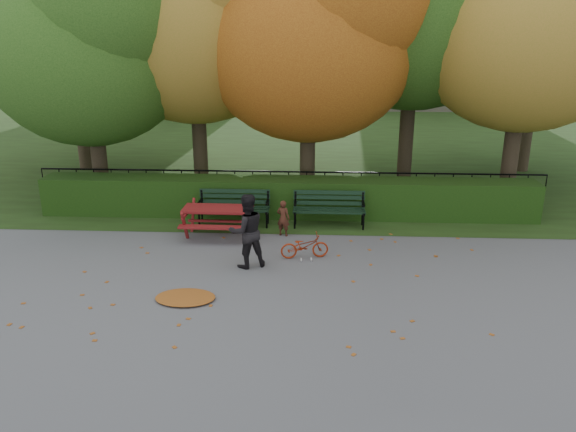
{
  "coord_description": "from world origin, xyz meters",
  "views": [
    {
      "loc": [
        0.78,
        -9.76,
        4.7
      ],
      "look_at": [
        0.19,
        1.41,
        1.0
      ],
      "focal_mm": 35.0,
      "sensor_mm": 36.0,
      "label": 1
    }
  ],
  "objects_px": {
    "tree_g": "(556,9)",
    "child": "(283,218)",
    "bench_right": "(329,206)",
    "bicycle": "(305,246)",
    "tree_c": "(321,26)",
    "bench_left": "(234,205)",
    "picnic_table": "(218,214)",
    "adult": "(247,231)",
    "tree_b": "(204,4)",
    "tree_e": "(544,15)",
    "tree_a": "(94,38)"
  },
  "relations": [
    {
      "from": "tree_b",
      "to": "tree_a",
      "type": "bearing_deg",
      "value": -156.95
    },
    {
      "from": "child",
      "to": "picnic_table",
      "type": "bearing_deg",
      "value": 22.33
    },
    {
      "from": "tree_b",
      "to": "tree_e",
      "type": "height_order",
      "value": "tree_b"
    },
    {
      "from": "tree_c",
      "to": "tree_e",
      "type": "bearing_deg",
      "value": -1.93
    },
    {
      "from": "bicycle",
      "to": "tree_e",
      "type": "bearing_deg",
      "value": -65.62
    },
    {
      "from": "picnic_table",
      "to": "bicycle",
      "type": "xyz_separation_m",
      "value": [
        2.1,
        -1.29,
        -0.28
      ]
    },
    {
      "from": "tree_g",
      "to": "child",
      "type": "height_order",
      "value": "tree_g"
    },
    {
      "from": "child",
      "to": "bench_right",
      "type": "bearing_deg",
      "value": -126.02
    },
    {
      "from": "bench_left",
      "to": "adult",
      "type": "height_order",
      "value": "adult"
    },
    {
      "from": "tree_c",
      "to": "bench_left",
      "type": "bearing_deg",
      "value": -133.36
    },
    {
      "from": "tree_e",
      "to": "tree_g",
      "type": "bearing_deg",
      "value": 65.6
    },
    {
      "from": "tree_b",
      "to": "tree_g",
      "type": "distance_m",
      "value": 11.19
    },
    {
      "from": "adult",
      "to": "tree_g",
      "type": "bearing_deg",
      "value": -160.33
    },
    {
      "from": "tree_b",
      "to": "child",
      "type": "xyz_separation_m",
      "value": [
        2.44,
        -3.82,
        -4.96
      ]
    },
    {
      "from": "adult",
      "to": "bench_left",
      "type": "bearing_deg",
      "value": -100.64
    },
    {
      "from": "picnic_table",
      "to": "adult",
      "type": "relative_size",
      "value": 1.06
    },
    {
      "from": "tree_a",
      "to": "tree_g",
      "type": "xyz_separation_m",
      "value": [
        13.52,
        4.18,
        0.85
      ]
    },
    {
      "from": "bench_right",
      "to": "bicycle",
      "type": "bearing_deg",
      "value": -104.62
    },
    {
      "from": "tree_a",
      "to": "picnic_table",
      "type": "xyz_separation_m",
      "value": [
        3.63,
        -2.74,
        -3.97
      ]
    },
    {
      "from": "tree_g",
      "to": "tree_b",
      "type": "bearing_deg",
      "value": -164.37
    },
    {
      "from": "tree_g",
      "to": "bicycle",
      "type": "relative_size",
      "value": 8.2
    },
    {
      "from": "tree_b",
      "to": "bench_right",
      "type": "xyz_separation_m",
      "value": [
        3.54,
        -3.04,
        -4.88
      ]
    },
    {
      "from": "picnic_table",
      "to": "tree_a",
      "type": "bearing_deg",
      "value": 143.95
    },
    {
      "from": "tree_g",
      "to": "picnic_table",
      "type": "xyz_separation_m",
      "value": [
        -9.89,
        -6.92,
        -4.82
      ]
    },
    {
      "from": "bench_left",
      "to": "bicycle",
      "type": "distance_m",
      "value": 2.84
    },
    {
      "from": "bench_left",
      "to": "bicycle",
      "type": "bearing_deg",
      "value": -49.36
    },
    {
      "from": "tree_g",
      "to": "adult",
      "type": "height_order",
      "value": "tree_g"
    },
    {
      "from": "tree_b",
      "to": "tree_c",
      "type": "bearing_deg",
      "value": -13.45
    },
    {
      "from": "tree_a",
      "to": "picnic_table",
      "type": "height_order",
      "value": "tree_a"
    },
    {
      "from": "tree_b",
      "to": "tree_g",
      "type": "relative_size",
      "value": 1.03
    },
    {
      "from": "tree_c",
      "to": "tree_g",
      "type": "bearing_deg",
      "value": 26.87
    },
    {
      "from": "child",
      "to": "adult",
      "type": "distance_m",
      "value": 2.03
    },
    {
      "from": "tree_b",
      "to": "bench_right",
      "type": "bearing_deg",
      "value": -40.67
    },
    {
      "from": "tree_b",
      "to": "adult",
      "type": "height_order",
      "value": "tree_b"
    },
    {
      "from": "tree_a",
      "to": "tree_g",
      "type": "relative_size",
      "value": 0.88
    },
    {
      "from": "bench_right",
      "to": "picnic_table",
      "type": "height_order",
      "value": "bench_right"
    },
    {
      "from": "child",
      "to": "adult",
      "type": "relative_size",
      "value": 0.56
    },
    {
      "from": "bench_right",
      "to": "bicycle",
      "type": "height_order",
      "value": "bench_right"
    },
    {
      "from": "tree_a",
      "to": "bicycle",
      "type": "distance_m",
      "value": 8.19
    },
    {
      "from": "bench_left",
      "to": "bicycle",
      "type": "relative_size",
      "value": 1.73
    },
    {
      "from": "tree_a",
      "to": "bench_left",
      "type": "height_order",
      "value": "tree_a"
    },
    {
      "from": "tree_g",
      "to": "bench_left",
      "type": "distance_m",
      "value": 12.37
    },
    {
      "from": "tree_e",
      "to": "tree_c",
      "type": "bearing_deg",
      "value": 178.07
    },
    {
      "from": "tree_c",
      "to": "tree_e",
      "type": "xyz_separation_m",
      "value": [
        5.69,
        -0.19,
        0.26
      ]
    },
    {
      "from": "bench_left",
      "to": "child",
      "type": "relative_size",
      "value": 2.04
    },
    {
      "from": "tree_g",
      "to": "bench_right",
      "type": "relative_size",
      "value": 4.75
    },
    {
      "from": "tree_c",
      "to": "bench_left",
      "type": "relative_size",
      "value": 4.44
    },
    {
      "from": "tree_c",
      "to": "tree_g",
      "type": "height_order",
      "value": "tree_g"
    },
    {
      "from": "tree_g",
      "to": "adult",
      "type": "distance_m",
      "value": 13.33
    },
    {
      "from": "picnic_table",
      "to": "tree_c",
      "type": "bearing_deg",
      "value": 53.47
    }
  ]
}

